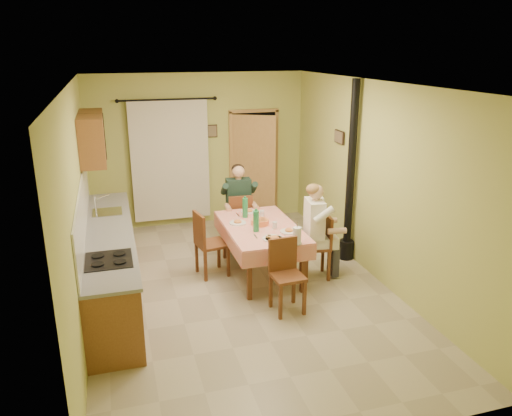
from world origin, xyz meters
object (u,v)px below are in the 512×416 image
object	(u,v)px
chair_near	(287,290)
chair_left	(211,256)
man_right	(317,220)
man_far	(239,197)
chair_far	(239,231)
chair_right	(316,258)
stove_flue	(349,197)
dining_table	(261,250)

from	to	relation	value
chair_near	chair_left	size ratio (longest dim) A/B	0.96
chair_near	man_right	bearing A→B (deg)	-135.67
man_far	chair_near	bearing A→B (deg)	-84.52
chair_near	man_far	distance (m)	2.32
man_far	chair_far	bearing A→B (deg)	-90.00
chair_right	chair_near	bearing A→B (deg)	145.48
chair_near	stove_flue	size ratio (longest dim) A/B	0.34
dining_table	chair_far	distance (m)	1.10
chair_far	chair_right	xyz separation A→B (m)	(0.79, -1.42, -0.00)
chair_near	stove_flue	distance (m)	2.10
chair_left	stove_flue	xyz separation A→B (m)	(2.19, -0.02, 0.73)
chair_left	stove_flue	world-z (taller)	stove_flue
chair_near	chair_left	xyz separation A→B (m)	(-0.71, 1.32, 0.00)
dining_table	man_right	world-z (taller)	man_right
chair_left	chair_near	bearing A→B (deg)	17.66
dining_table	chair_right	xyz separation A→B (m)	(0.74, -0.32, -0.09)
dining_table	chair_right	distance (m)	0.81
man_far	stove_flue	world-z (taller)	stove_flue
chair_far	man_right	size ratio (longest dim) A/B	0.68
chair_right	man_far	xyz separation A→B (m)	(-0.78, 1.43, 0.59)
man_far	stove_flue	size ratio (longest dim) A/B	0.50
stove_flue	chair_right	bearing A→B (deg)	-146.41
dining_table	man_right	xyz separation A→B (m)	(0.73, -0.32, 0.50)
chair_far	man_far	distance (m)	0.59
man_right	stove_flue	world-z (taller)	stove_flue
chair_far	man_far	xyz separation A→B (m)	(0.00, 0.01, 0.59)
chair_left	man_far	xyz separation A→B (m)	(0.67, 0.92, 0.59)
dining_table	chair_near	world-z (taller)	chair_near
stove_flue	dining_table	bearing A→B (deg)	-173.59
man_right	chair_near	bearing A→B (deg)	146.04
chair_far	chair_near	size ratio (longest dim) A/B	1.01
chair_left	stove_flue	size ratio (longest dim) A/B	0.35
chair_near	man_far	world-z (taller)	man_far
man_far	man_right	bearing A→B (deg)	-57.24
dining_table	man_far	world-z (taller)	man_far
man_far	stove_flue	xyz separation A→B (m)	(1.52, -0.94, 0.15)
chair_right	chair_left	distance (m)	1.54
chair_far	man_right	xyz separation A→B (m)	(0.77, -1.41, 0.59)
chair_far	chair_right	world-z (taller)	same
man_far	chair_right	bearing A→B (deg)	-56.88
chair_near	dining_table	bearing A→B (deg)	-93.71
dining_table	man_right	bearing A→B (deg)	-23.80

